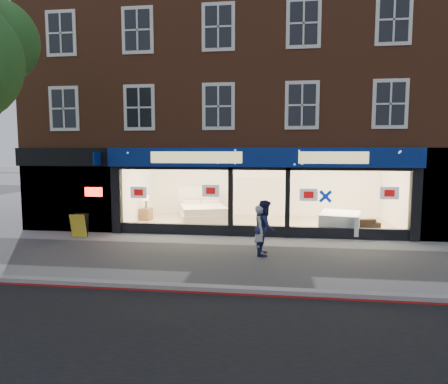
% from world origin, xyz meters
% --- Properties ---
extents(ground, '(120.00, 120.00, 0.00)m').
position_xyz_m(ground, '(0.00, 0.00, 0.00)').
color(ground, gray).
rests_on(ground, ground).
extents(kerb_line, '(60.00, 0.10, 0.01)m').
position_xyz_m(kerb_line, '(0.00, -3.10, 0.01)').
color(kerb_line, '#8C0A07').
rests_on(kerb_line, ground).
extents(kerb_stone, '(60.00, 0.25, 0.12)m').
position_xyz_m(kerb_stone, '(0.00, -2.90, 0.06)').
color(kerb_stone, gray).
rests_on(kerb_stone, ground).
extents(showroom_floor, '(11.00, 4.50, 0.10)m').
position_xyz_m(showroom_floor, '(0.00, 5.25, 0.05)').
color(showroom_floor, tan).
rests_on(showroom_floor, ground).
extents(building, '(19.00, 8.26, 10.30)m').
position_xyz_m(building, '(-0.02, 6.93, 6.67)').
color(building, brown).
rests_on(building, ground).
extents(display_bed, '(2.65, 2.91, 1.37)m').
position_xyz_m(display_bed, '(-2.59, 5.59, 0.48)').
color(display_bed, beige).
rests_on(display_bed, showroom_floor).
extents(bedside_table, '(0.53, 0.53, 0.55)m').
position_xyz_m(bedside_table, '(-5.10, 5.31, 0.38)').
color(bedside_table, brown).
rests_on(bedside_table, showroom_floor).
extents(mattress_stack, '(1.81, 2.09, 0.71)m').
position_xyz_m(mattress_stack, '(3.10, 4.00, 0.46)').
color(mattress_stack, white).
rests_on(mattress_stack, showroom_floor).
extents(sofa, '(1.85, 1.15, 0.51)m').
position_xyz_m(sofa, '(3.70, 4.06, 0.35)').
color(sofa, black).
rests_on(sofa, showroom_floor).
extents(a_board, '(0.58, 0.38, 0.89)m').
position_xyz_m(a_board, '(-6.55, 2.05, 0.44)').
color(a_board, gold).
rests_on(a_board, ground).
extents(pedestrian_grey, '(0.38, 0.57, 1.54)m').
position_xyz_m(pedestrian_grey, '(0.18, 0.39, 0.77)').
color(pedestrian_grey, '#B1B4BA').
rests_on(pedestrian_grey, ground).
extents(pedestrian_blue, '(0.66, 0.84, 1.70)m').
position_xyz_m(pedestrian_blue, '(0.31, 0.45, 0.85)').
color(pedestrian_blue, '#1A214B').
rests_on(pedestrian_blue, ground).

